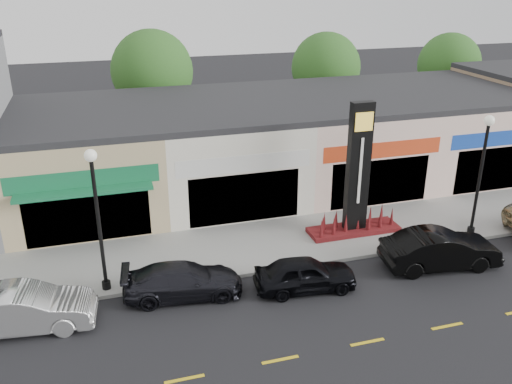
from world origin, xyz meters
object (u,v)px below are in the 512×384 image
lamp_west_near (97,207)px  pylon_sign (357,188)px  car_black_sedan (305,274)px  car_dark_sedan (183,281)px  car_white_van (24,309)px  car_black_conv (440,250)px  lamp_east_near (482,164)px

lamp_west_near → pylon_sign: 11.19m
lamp_west_near → car_black_sedan: (7.20, -1.95, -2.82)m
lamp_west_near → car_dark_sedan: 4.08m
car_white_van → car_black_conv: (15.72, -0.41, 0.02)m
lamp_east_near → car_white_van: bearing=-175.3°
car_black_sedan → car_black_conv: 5.84m
lamp_west_near → car_black_conv: lamp_west_near is taller
lamp_west_near → car_white_van: lamp_west_near is taller
lamp_west_near → car_black_conv: bearing=-8.4°
car_white_van → car_black_sedan: bearing=-86.3°
lamp_west_near → pylon_sign: size_ratio=0.91×
lamp_east_near → car_black_sedan: bearing=-167.5°
lamp_east_near → pylon_sign: size_ratio=0.91×
car_white_van → car_dark_sedan: (5.40, 0.44, -0.12)m
car_black_sedan → car_dark_sedan: bearing=85.0°
lamp_east_near → car_white_van: lamp_east_near is taller
car_black_sedan → lamp_west_near: bearing=80.8°
pylon_sign → car_black_conv: 4.42m
car_white_van → car_black_sedan: (9.88, -0.43, -0.11)m
car_black_sedan → car_black_conv: (5.84, 0.02, 0.13)m
lamp_east_near → lamp_west_near: bearing=180.0°
lamp_east_near → car_black_conv: 4.45m
car_dark_sedan → car_black_sedan: bearing=-94.5°
pylon_sign → car_white_van: 14.14m
car_black_sedan → car_white_van: bearing=93.5°
car_dark_sedan → lamp_east_near: bearing=-78.8°
car_white_van → car_dark_sedan: bearing=-79.1°
car_dark_sedan → car_black_conv: 10.35m
lamp_west_near → car_black_sedan: 7.97m
lamp_west_near → lamp_east_near: same height
pylon_sign → car_black_sedan: pylon_sign is taller
lamp_west_near → car_black_sedan: bearing=-15.2°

